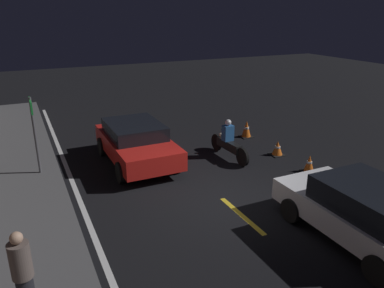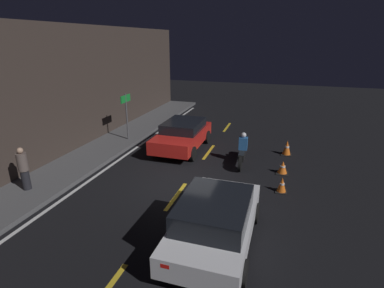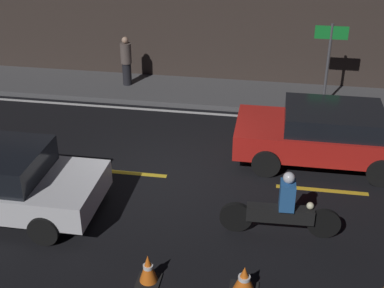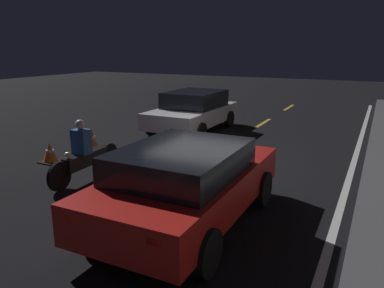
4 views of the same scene
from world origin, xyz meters
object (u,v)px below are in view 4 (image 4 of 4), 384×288
at_px(motorcycle, 85,155).
at_px(traffic_cone_near, 92,139).
at_px(sedan_white, 193,110).
at_px(traffic_cone_mid, 50,153).
at_px(taxi_red, 187,182).

distance_m(motorcycle, traffic_cone_near, 2.79).
bearing_deg(motorcycle, sedan_white, 178.92).
xyz_separation_m(sedan_white, traffic_cone_near, (3.49, -1.61, -0.47)).
bearing_deg(traffic_cone_near, traffic_cone_mid, 0.58).
xyz_separation_m(sedan_white, motorcycle, (5.66, 0.13, -0.18)).
bearing_deg(traffic_cone_near, sedan_white, 155.28).
bearing_deg(traffic_cone_mid, traffic_cone_near, -179.42).
height_order(traffic_cone_near, traffic_cone_mid, traffic_cone_near).
bearing_deg(sedan_white, motorcycle, 1.10).
bearing_deg(traffic_cone_mid, sedan_white, 162.76).
distance_m(sedan_white, motorcycle, 5.67).
height_order(motorcycle, traffic_cone_near, motorcycle).
relative_size(taxi_red, motorcycle, 1.77).
relative_size(motorcycle, traffic_cone_near, 4.11).
distance_m(taxi_red, traffic_cone_near, 5.76).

